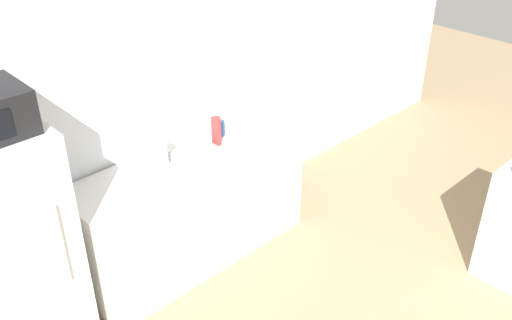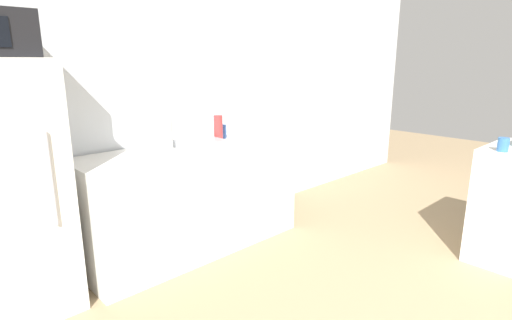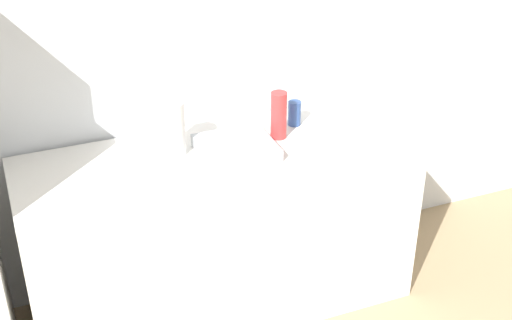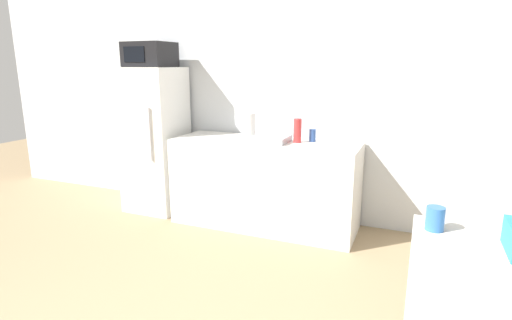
{
  "view_description": "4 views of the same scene",
  "coord_description": "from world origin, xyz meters",
  "px_view_note": "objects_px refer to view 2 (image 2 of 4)",
  "views": [
    {
      "loc": [
        -2.28,
        -0.4,
        3.17
      ],
      "look_at": [
        0.04,
        2.03,
        1.17
      ],
      "focal_mm": 40.0,
      "sensor_mm": 36.0,
      "label": 1
    },
    {
      "loc": [
        -1.92,
        -0.09,
        1.63
      ],
      "look_at": [
        0.07,
        2.02,
        0.9
      ],
      "focal_mm": 28.0,
      "sensor_mm": 36.0,
      "label": 2
    },
    {
      "loc": [
        -0.99,
        -0.13,
        2.56
      ],
      "look_at": [
        -0.12,
        2.05,
        1.22
      ],
      "focal_mm": 50.0,
      "sensor_mm": 36.0,
      "label": 3
    },
    {
      "loc": [
        1.38,
        -1.06,
        1.67
      ],
      "look_at": [
        0.08,
        2.1,
        0.85
      ],
      "focal_mm": 28.0,
      "sensor_mm": 36.0,
      "label": 4
    }
  ],
  "objects_px": {
    "bottle_short": "(223,131)",
    "jar": "(503,145)",
    "paper_towel_roll": "(164,134)",
    "refrigerator": "(9,193)",
    "bottle_tall": "(218,128)"
  },
  "relations": [
    {
      "from": "bottle_short",
      "to": "jar",
      "type": "height_order",
      "value": "jar"
    },
    {
      "from": "jar",
      "to": "paper_towel_roll",
      "type": "height_order",
      "value": "paper_towel_roll"
    },
    {
      "from": "refrigerator",
      "to": "bottle_tall",
      "type": "height_order",
      "value": "refrigerator"
    },
    {
      "from": "paper_towel_roll",
      "to": "bottle_tall",
      "type": "bearing_deg",
      "value": -3.18
    },
    {
      "from": "jar",
      "to": "paper_towel_roll",
      "type": "distance_m",
      "value": 2.64
    },
    {
      "from": "paper_towel_roll",
      "to": "bottle_short",
      "type": "bearing_deg",
      "value": 5.73
    },
    {
      "from": "refrigerator",
      "to": "bottle_tall",
      "type": "relative_size",
      "value": 6.86
    },
    {
      "from": "bottle_tall",
      "to": "bottle_short",
      "type": "relative_size",
      "value": 1.87
    },
    {
      "from": "refrigerator",
      "to": "jar",
      "type": "relative_size",
      "value": 15.24
    },
    {
      "from": "bottle_short",
      "to": "paper_towel_roll",
      "type": "xyz_separation_m",
      "value": [
        -0.66,
        -0.07,
        0.07
      ]
    },
    {
      "from": "bottle_short",
      "to": "bottle_tall",
      "type": "bearing_deg",
      "value": -143.46
    },
    {
      "from": "bottle_tall",
      "to": "jar",
      "type": "distance_m",
      "value": 2.3
    },
    {
      "from": "bottle_tall",
      "to": "paper_towel_roll",
      "type": "relative_size",
      "value": 0.9
    },
    {
      "from": "bottle_short",
      "to": "jar",
      "type": "relative_size",
      "value": 1.19
    },
    {
      "from": "refrigerator",
      "to": "bottle_short",
      "type": "distance_m",
      "value": 1.84
    }
  ]
}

